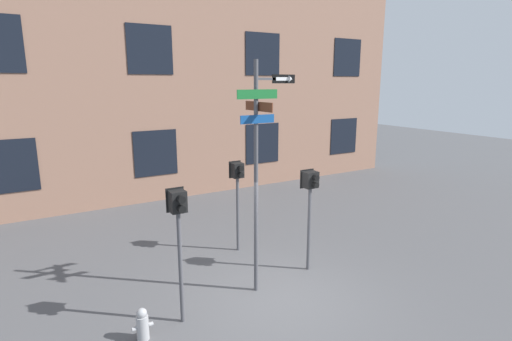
% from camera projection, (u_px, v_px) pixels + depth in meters
% --- Properties ---
extents(ground_plane, '(60.00, 60.00, 0.00)m').
position_uv_depth(ground_plane, '(280.00, 300.00, 8.52)').
color(ground_plane, '#515154').
extents(building_facade, '(24.00, 0.64, 11.41)m').
position_uv_depth(building_facade, '(147.00, 50.00, 14.67)').
color(building_facade, '#936B56').
rests_on(building_facade, ground_plane).
extents(street_sign_pole, '(1.40, 1.03, 5.00)m').
position_uv_depth(street_sign_pole, '(259.00, 158.00, 8.32)').
color(street_sign_pole, '#4C4C51').
rests_on(street_sign_pole, ground_plane).
extents(pedestrian_signal_left, '(0.35, 0.40, 2.66)m').
position_uv_depth(pedestrian_signal_left, '(179.00, 220.00, 7.32)').
color(pedestrian_signal_left, '#4C4C51').
rests_on(pedestrian_signal_left, ground_plane).
extents(pedestrian_signal_right, '(0.39, 0.40, 2.52)m').
position_uv_depth(pedestrian_signal_right, '(310.00, 192.00, 9.50)').
color(pedestrian_signal_right, '#4C4C51').
rests_on(pedestrian_signal_right, ground_plane).
extents(pedestrian_signal_across, '(0.35, 0.40, 2.49)m').
position_uv_depth(pedestrian_signal_across, '(238.00, 182.00, 10.65)').
color(pedestrian_signal_across, '#4C4C51').
rests_on(pedestrian_signal_across, ground_plane).
extents(fire_hydrant, '(0.38, 0.22, 0.61)m').
position_uv_depth(fire_hydrant, '(142.00, 325.00, 7.16)').
color(fire_hydrant, '#A5A5A8').
rests_on(fire_hydrant, ground_plane).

